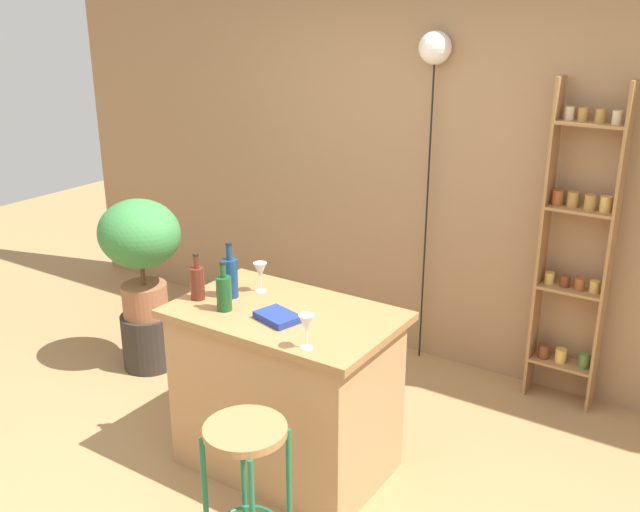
% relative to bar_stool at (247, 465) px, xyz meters
% --- Properties ---
extents(ground, '(12.00, 12.00, 0.00)m').
position_rel_bar_stool_xyz_m(ground, '(-0.32, 0.42, -0.55)').
color(ground, '#A37A4C').
extents(back_wall, '(6.40, 0.10, 2.80)m').
position_rel_bar_stool_xyz_m(back_wall, '(-0.32, 2.37, 0.85)').
color(back_wall, '#997551').
rests_on(back_wall, ground).
extents(kitchen_counter, '(1.15, 0.72, 0.91)m').
position_rel_bar_stool_xyz_m(kitchen_counter, '(-0.32, 0.72, -0.09)').
color(kitchen_counter, tan).
rests_on(kitchen_counter, ground).
extents(bar_stool, '(0.35, 0.35, 0.74)m').
position_rel_bar_stool_xyz_m(bar_stool, '(0.00, 0.00, 0.00)').
color(bar_stool, '#196642').
rests_on(bar_stool, ground).
extents(spice_shelf, '(0.41, 0.16, 1.99)m').
position_rel_bar_stool_xyz_m(spice_shelf, '(0.73, 2.22, 0.46)').
color(spice_shelf, '#9E7042').
rests_on(spice_shelf, ground).
extents(plant_stool, '(0.36, 0.36, 0.38)m').
position_rel_bar_stool_xyz_m(plant_stool, '(-1.77, 1.12, -0.36)').
color(plant_stool, '#2D2823').
rests_on(plant_stool, ground).
extents(potted_plant, '(0.56, 0.51, 0.81)m').
position_rel_bar_stool_xyz_m(potted_plant, '(-1.77, 1.12, 0.35)').
color(potted_plant, '#935B3D').
rests_on(potted_plant, plant_stool).
extents(bottle_soda_blue, '(0.08, 0.08, 0.30)m').
position_rel_bar_stool_xyz_m(bottle_soda_blue, '(-0.67, 0.72, 0.47)').
color(bottle_soda_blue, navy).
rests_on(bottle_soda_blue, kitchen_counter).
extents(bottle_sauce_amber, '(0.08, 0.08, 0.26)m').
position_rel_bar_stool_xyz_m(bottle_sauce_amber, '(-0.58, 0.57, 0.46)').
color(bottle_sauce_amber, '#194C23').
rests_on(bottle_sauce_amber, kitchen_counter).
extents(bottle_wine_red, '(0.07, 0.07, 0.25)m').
position_rel_bar_stool_xyz_m(bottle_wine_red, '(-0.79, 0.60, 0.46)').
color(bottle_wine_red, '#5B2319').
rests_on(bottle_wine_red, kitchen_counter).
extents(wine_glass_left, '(0.07, 0.07, 0.16)m').
position_rel_bar_stool_xyz_m(wine_glass_left, '(-0.58, 0.86, 0.48)').
color(wine_glass_left, silver).
rests_on(wine_glass_left, kitchen_counter).
extents(wine_glass_center, '(0.07, 0.07, 0.16)m').
position_rel_bar_stool_xyz_m(wine_glass_center, '(0.01, 0.44, 0.48)').
color(wine_glass_center, silver).
rests_on(wine_glass_center, kitchen_counter).
extents(cookbook, '(0.24, 0.20, 0.03)m').
position_rel_bar_stool_xyz_m(cookbook, '(-0.28, 0.61, 0.38)').
color(cookbook, navy).
rests_on(cookbook, kitchen_counter).
extents(pendant_globe_light, '(0.21, 0.21, 2.22)m').
position_rel_bar_stool_xyz_m(pendant_globe_light, '(-0.26, 2.26, 1.53)').
color(pendant_globe_light, black).
rests_on(pendant_globe_light, ground).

